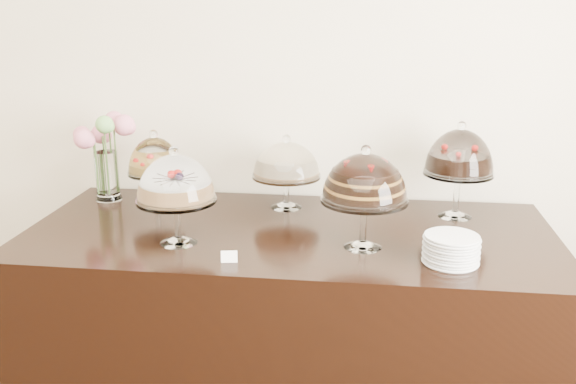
# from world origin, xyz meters

# --- Properties ---
(wall_back) EXTENTS (5.00, 0.04, 3.00)m
(wall_back) POSITION_xyz_m (0.00, 3.00, 1.50)
(wall_back) COLOR beige
(wall_back) RESTS_ON ground
(display_counter) EXTENTS (2.20, 1.00, 0.90)m
(display_counter) POSITION_xyz_m (0.22, 2.45, 0.45)
(display_counter) COLOR black
(display_counter) RESTS_ON ground
(cake_stand_sugar_sponge) EXTENTS (0.31, 0.31, 0.39)m
(cake_stand_sugar_sponge) POSITION_xyz_m (-0.19, 2.24, 1.15)
(cake_stand_sugar_sponge) COLOR white
(cake_stand_sugar_sponge) RESTS_ON display_counter
(cake_stand_choco_layer) EXTENTS (0.34, 0.34, 0.41)m
(cake_stand_choco_layer) POSITION_xyz_m (0.53, 2.29, 1.17)
(cake_stand_choco_layer) COLOR white
(cake_stand_choco_layer) RESTS_ON display_counter
(cake_stand_cheesecake) EXTENTS (0.32, 0.32, 0.34)m
(cake_stand_cheesecake) POSITION_xyz_m (0.17, 2.75, 1.11)
(cake_stand_cheesecake) COLOR white
(cake_stand_cheesecake) RESTS_ON display_counter
(cake_stand_dark_choco) EXTENTS (0.31, 0.31, 0.43)m
(cake_stand_dark_choco) POSITION_xyz_m (0.93, 2.72, 1.18)
(cake_stand_dark_choco) COLOR white
(cake_stand_dark_choco) RESTS_ON display_counter
(cake_stand_fruit_tart) EXTENTS (0.25, 0.25, 0.36)m
(cake_stand_fruit_tart) POSITION_xyz_m (-0.43, 2.68, 1.12)
(cake_stand_fruit_tart) COLOR white
(cake_stand_fruit_tart) RESTS_ON display_counter
(flower_vase) EXTENTS (0.30, 0.29, 0.43)m
(flower_vase) POSITION_xyz_m (-0.70, 2.77, 1.16)
(flower_vase) COLOR white
(flower_vase) RESTS_ON display_counter
(plate_stack) EXTENTS (0.20, 0.20, 0.10)m
(plate_stack) POSITION_xyz_m (0.85, 2.17, 0.95)
(plate_stack) COLOR white
(plate_stack) RESTS_ON display_counter
(price_card_left) EXTENTS (0.06, 0.03, 0.04)m
(price_card_left) POSITION_xyz_m (0.05, 2.07, 0.92)
(price_card_left) COLOR white
(price_card_left) RESTS_ON display_counter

